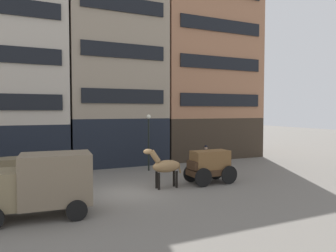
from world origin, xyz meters
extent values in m
plane|color=slate|center=(0.00, 0.00, 0.00)|extent=(120.00, 120.00, 0.00)
cube|color=black|center=(-5.25, 10.55, 1.71)|extent=(6.53, 6.50, 3.41)
cube|color=#B7AD9E|center=(-5.25, 10.55, 9.66)|extent=(6.53, 6.50, 12.49)
cube|color=black|center=(-5.25, 7.24, 4.97)|extent=(5.48, 0.12, 1.10)
cube|color=black|center=(-5.25, 7.24, 8.10)|extent=(5.48, 0.12, 1.10)
cube|color=black|center=(-5.25, 7.24, 11.22)|extent=(5.48, 0.12, 1.10)
cube|color=black|center=(2.00, 10.55, 1.89)|extent=(7.68, 6.50, 3.78)
cube|color=gray|center=(2.00, 10.55, 10.65)|extent=(7.68, 6.50, 13.74)
cube|color=black|center=(2.00, 7.24, 5.50)|extent=(6.45, 0.12, 1.10)
cube|color=black|center=(2.00, 7.24, 8.93)|extent=(6.45, 0.12, 1.10)
cube|color=black|center=(2.00, 7.24, 12.37)|extent=(6.45, 0.12, 1.10)
cube|color=#33281E|center=(10.81, 10.55, 1.85)|extent=(9.64, 6.50, 3.71)
cube|color=#9E6B4C|center=(10.81, 10.55, 10.18)|extent=(9.64, 6.50, 12.94)
cube|color=black|center=(10.81, 7.24, 5.33)|extent=(8.10, 0.12, 1.10)
cube|color=black|center=(10.81, 7.24, 8.56)|extent=(8.10, 0.12, 1.10)
cube|color=black|center=(10.81, 7.24, 11.80)|extent=(8.10, 0.12, 1.10)
cube|color=#3D2819|center=(5.24, 0.17, 0.70)|extent=(2.71, 1.31, 0.36)
cube|color=brown|center=(5.24, 0.17, 1.43)|extent=(2.30, 1.12, 1.10)
cube|color=#3D2819|center=(4.10, 0.17, 1.18)|extent=(0.40, 1.04, 0.50)
cylinder|color=black|center=(4.35, -0.54, 0.55)|extent=(1.10, 0.09, 1.10)
cylinder|color=black|center=(4.34, 0.88, 0.55)|extent=(1.10, 0.09, 1.10)
cylinder|color=black|center=(6.15, -0.53, 0.55)|extent=(1.10, 0.09, 1.10)
cylinder|color=black|center=(6.14, 0.89, 0.55)|extent=(1.10, 0.09, 1.10)
ellipsoid|color=#937047|center=(2.34, 0.17, 1.25)|extent=(1.70, 0.61, 0.70)
cylinder|color=#937047|center=(1.62, 0.17, 1.85)|extent=(0.67, 0.32, 0.76)
ellipsoid|color=#937047|center=(1.22, 0.17, 2.15)|extent=(0.56, 0.24, 0.30)
cylinder|color=#937047|center=(3.15, 0.18, 1.10)|extent=(0.27, 0.10, 0.65)
cylinder|color=black|center=(1.80, -0.01, 0.47)|extent=(0.14, 0.14, 0.95)
cylinder|color=black|center=(1.79, 0.35, 0.47)|extent=(0.14, 0.14, 0.95)
cylinder|color=black|center=(2.90, 0.00, 0.47)|extent=(0.14, 0.14, 0.95)
cylinder|color=black|center=(2.89, 0.36, 0.47)|extent=(0.14, 0.14, 0.95)
cube|color=#7A6B4C|center=(-5.56, -2.02, 1.27)|extent=(1.52, 1.80, 1.50)
cube|color=#756651|center=(-3.76, -2.16, 1.57)|extent=(2.93, 2.10, 2.10)
cylinder|color=black|center=(-5.94, -1.04, 0.42)|extent=(0.85, 0.28, 0.84)
cylinder|color=black|center=(-3.09, -3.16, 0.42)|extent=(0.85, 0.28, 0.84)
cylinder|color=black|center=(-2.95, -1.27, 0.42)|extent=(0.85, 0.28, 0.84)
cube|color=#7A6B4C|center=(-5.73, 2.94, 0.73)|extent=(3.86, 2.01, 0.80)
cube|color=#7A6B4C|center=(-5.88, 2.92, 1.48)|extent=(1.95, 1.64, 0.70)
cube|color=silver|center=(-5.03, 3.02, 1.35)|extent=(0.48, 1.34, 0.56)
cylinder|color=black|center=(-4.63, 3.91, 0.33)|extent=(0.68, 0.25, 0.66)
cylinder|color=black|center=(-4.44, 2.25, 0.33)|extent=(0.68, 0.25, 0.66)
cylinder|color=black|center=(7.26, 4.14, 0.42)|extent=(0.16, 0.16, 0.85)
cylinder|color=black|center=(7.46, 4.14, 0.42)|extent=(0.16, 0.16, 0.85)
cylinder|color=black|center=(7.36, 4.14, 1.16)|extent=(0.51, 0.51, 0.62)
sphere|color=tan|center=(7.36, 4.14, 1.60)|extent=(0.22, 0.22, 0.22)
cylinder|color=black|center=(7.36, 4.14, 1.70)|extent=(0.28, 0.28, 0.02)
cylinder|color=black|center=(7.36, 4.14, 1.75)|extent=(0.18, 0.18, 0.09)
cylinder|color=black|center=(3.25, 5.40, 1.90)|extent=(0.12, 0.12, 3.80)
sphere|color=silver|center=(3.25, 5.40, 3.96)|extent=(0.32, 0.32, 0.32)
camera|label=1|loc=(-4.84, -15.82, 4.40)|focal=33.33mm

